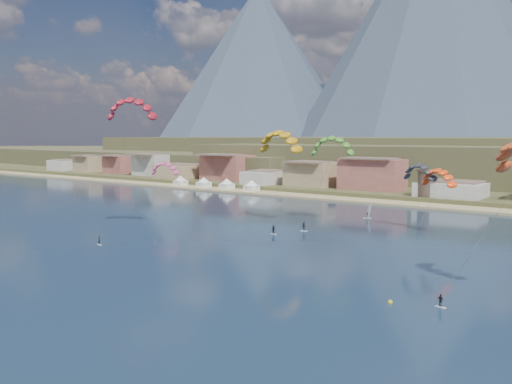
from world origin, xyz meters
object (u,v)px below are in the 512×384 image
kitesurfer_yellow (280,138)px  kitesurfer_red (131,105)px  windsurfer (368,214)px  watchtower (426,183)px  kitesurfer_green (332,144)px  buoy (390,302)px

kitesurfer_yellow → kitesurfer_red: bearing=-122.9°
windsurfer → kitesurfer_red: bearing=-121.7°
watchtower → windsurfer: 40.52m
kitesurfer_red → kitesurfer_green: kitesurfer_red is taller
windsurfer → buoy: windsurfer is taller
kitesurfer_green → windsurfer: 23.04m
kitesurfer_yellow → kitesurfer_green: (9.51, 7.85, -1.22)m
windsurfer → buoy: size_ratio=6.08×
watchtower → kitesurfer_red: bearing=-109.3°
kitesurfer_green → buoy: (36.76, -50.12, -19.23)m
kitesurfer_yellow → watchtower: bearing=78.1°
windsurfer → kitesurfer_yellow: bearing=-120.0°
kitesurfer_red → windsurfer: 65.02m
kitesurfer_green → windsurfer: bearing=77.7°
watchtower → kitesurfer_yellow: kitesurfer_yellow is taller
watchtower → kitesurfer_yellow: (-13.04, -61.91, 14.19)m
watchtower → kitesurfer_yellow: size_ratio=0.35×
kitesurfer_red → kitesurfer_green: 46.98m
kitesurfer_yellow → windsurfer: (12.54, 21.73, -19.37)m
watchtower → windsurfer: (-0.50, -40.18, -5.18)m
buoy → watchtower: bearing=107.7°
watchtower → windsurfer: size_ratio=2.30×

